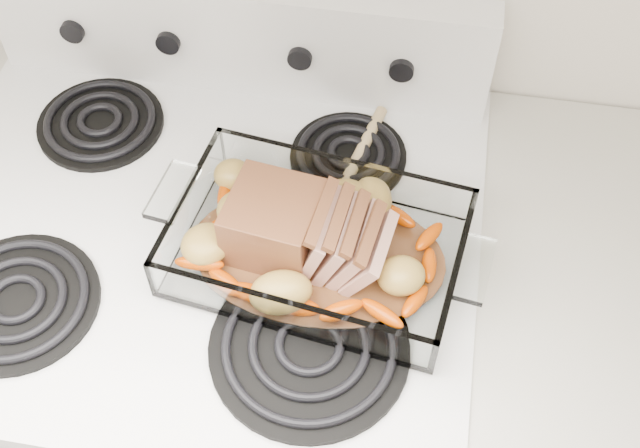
% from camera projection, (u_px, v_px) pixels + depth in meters
% --- Properties ---
extents(electric_range, '(0.78, 0.70, 1.12)m').
position_uv_depth(electric_range, '(226.00, 373.00, 1.47)').
color(electric_range, white).
rests_on(electric_range, ground).
extents(counter_right, '(0.58, 0.68, 0.93)m').
position_uv_depth(counter_right, '(594.00, 436.00, 1.41)').
color(counter_right, silver).
rests_on(counter_right, ground).
extents(baking_dish, '(0.37, 0.24, 0.07)m').
position_uv_depth(baking_dish, '(317.00, 249.00, 1.05)').
color(baking_dish, white).
rests_on(baking_dish, electric_range).
extents(pork_roast, '(0.21, 0.11, 0.09)m').
position_uv_depth(pork_roast, '(294.00, 231.00, 1.02)').
color(pork_roast, brown).
rests_on(pork_roast, baking_dish).
extents(roast_vegetables, '(0.38, 0.21, 0.05)m').
position_uv_depth(roast_vegetables, '(319.00, 221.00, 1.06)').
color(roast_vegetables, '#C83800').
rests_on(roast_vegetables, baking_dish).
extents(wooden_spoon, '(0.07, 0.27, 0.02)m').
position_uv_depth(wooden_spoon, '(345.00, 195.00, 1.12)').
color(wooden_spoon, '#DCB480').
rests_on(wooden_spoon, electric_range).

